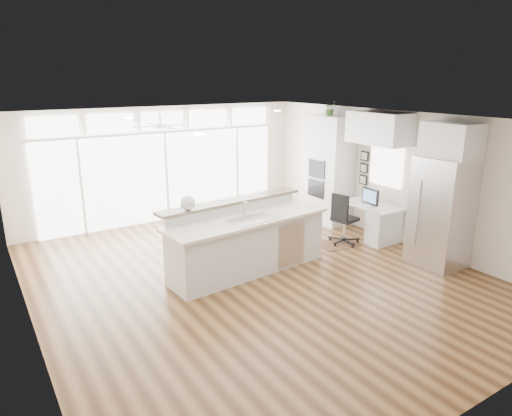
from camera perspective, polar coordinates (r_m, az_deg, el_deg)
floor at (r=8.04m, az=-0.10°, el=-8.58°), size 7.00×8.00×0.02m
ceiling at (r=7.33m, az=-0.11°, el=11.03°), size 7.00×8.00×0.02m
wall_back at (r=11.07m, az=-11.39°, el=5.39°), size 7.00×0.04×2.70m
wall_front at (r=4.92m, az=26.34°, el=-9.70°), size 7.00×0.04×2.70m
wall_left at (r=6.49m, az=-27.20°, el=-3.71°), size 0.04×8.00×2.70m
wall_right at (r=9.86m, az=17.33°, el=3.67°), size 0.04×8.00×2.70m
glass_wall at (r=11.08m, az=-11.19°, el=3.82°), size 5.80×0.06×2.08m
transom_row at (r=10.88m, az=-11.57°, el=10.68°), size 5.90×0.06×0.40m
desk_window at (r=9.98m, az=15.96°, el=5.10°), size 0.04×0.85×0.85m
ceiling_fan at (r=9.63m, az=-11.88°, el=10.59°), size 1.16×1.16×0.32m
recessed_lights at (r=7.51m, az=-0.95°, el=10.99°), size 3.40×3.00×0.02m
oven_cabinet at (r=10.87m, az=8.92°, el=4.78°), size 0.64×1.20×2.50m
desk_nook at (r=10.02m, az=14.19°, el=-1.63°), size 0.72×1.30×0.76m
upper_cabinets at (r=9.65m, az=15.17°, el=9.62°), size 0.64×1.30×0.64m
refrigerator at (r=8.85m, az=22.12°, el=-0.51°), size 0.76×0.90×2.00m
fridge_cabinet at (r=8.64m, az=23.27°, el=7.84°), size 0.64×0.90×0.60m
framed_photos at (r=10.42m, az=13.36°, el=4.89°), size 0.06×0.22×0.80m
kitchen_island at (r=8.03m, az=-0.97°, el=-3.88°), size 3.14×1.41×1.21m
rug at (r=9.62m, az=10.11°, el=-4.49°), size 0.87×0.68×0.01m
office_chair at (r=9.57m, az=11.08°, el=-1.30°), size 0.65×0.62×1.07m
fishbowl at (r=7.63m, az=-8.53°, el=0.65°), size 0.29×0.29×0.26m
monitor at (r=9.81m, az=14.10°, el=1.44°), size 0.09×0.45×0.37m
keyboard at (r=9.74m, az=13.34°, el=0.29°), size 0.13×0.33×0.02m
potted_plant at (r=10.69m, az=9.24°, el=12.03°), size 0.33×0.36×0.25m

